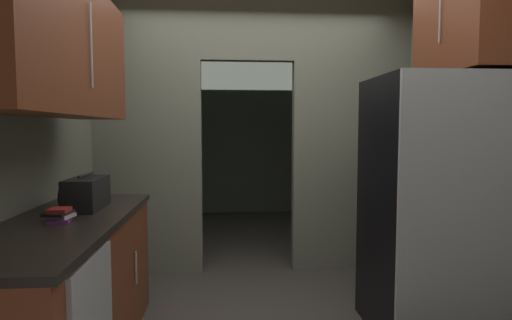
{
  "coord_description": "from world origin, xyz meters",
  "views": [
    {
      "loc": [
        -0.31,
        -2.69,
        1.39
      ],
      "look_at": [
        -0.04,
        0.7,
        1.14
      ],
      "focal_mm": 29.44,
      "sensor_mm": 36.0,
      "label": 1
    }
  ],
  "objects": [
    {
      "name": "kitchen_partition",
      "position": [
        0.02,
        1.39,
        1.52
      ],
      "size": [
        3.06,
        0.12,
        2.82
      ],
      "color": "gray",
      "rests_on": "ground"
    },
    {
      "name": "book_stack",
      "position": [
        -1.21,
        -0.34,
        0.92
      ],
      "size": [
        0.15,
        0.17,
        0.08
      ],
      "color": "#8C3893",
      "rests_on": "lower_cabinet_run"
    },
    {
      "name": "boombox",
      "position": [
        -1.18,
        0.04,
        0.98
      ],
      "size": [
        0.2,
        0.4,
        0.23
      ],
      "color": "black",
      "rests_on": "lower_cabinet_run"
    },
    {
      "name": "lower_cabinet_run",
      "position": [
        -1.21,
        -0.29,
        0.44
      ],
      "size": [
        0.64,
        1.87,
        0.88
      ],
      "color": "brown",
      "rests_on": "ground"
    },
    {
      "name": "refrigerator",
      "position": [
        1.1,
        0.01,
        0.87
      ],
      "size": [
        0.79,
        0.78,
        1.74
      ],
      "color": "black",
      "rests_on": "ground"
    },
    {
      "name": "adjoining_room_shell",
      "position": [
        0.0,
        3.36,
        1.41
      ],
      "size": [
        3.06,
        2.98,
        2.82
      ],
      "color": "gray",
      "rests_on": "ground"
    },
    {
      "name": "upper_cabinet_counterside",
      "position": [
        -1.21,
        -0.29,
        1.85
      ],
      "size": [
        0.36,
        1.68,
        0.77
      ],
      "color": "brown"
    }
  ]
}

